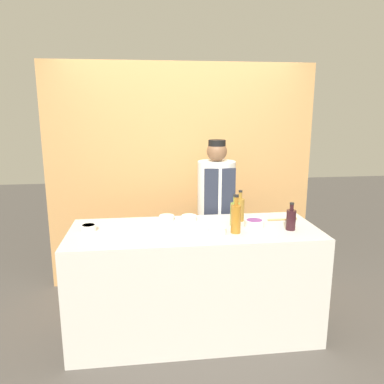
{
  "coord_description": "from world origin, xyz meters",
  "views": [
    {
      "loc": [
        -0.39,
        -2.95,
        1.93
      ],
      "look_at": [
        0.0,
        0.16,
        1.23
      ],
      "focal_mm": 35.0,
      "sensor_mm": 36.0,
      "label": 1
    }
  ],
  "objects_px": {
    "sauce_bowl_purple": "(254,223)",
    "bottle_wine": "(291,219)",
    "sauce_bowl_yellow": "(217,230)",
    "chef_center": "(216,214)",
    "wooden_spoon": "(287,219)",
    "sauce_bowl_brown": "(89,228)",
    "bottle_amber": "(236,218)",
    "sauce_bowl_white": "(167,218)",
    "bottle_oil": "(235,213)",
    "sauce_bowl_green": "(189,218)",
    "bottle_vinegar": "(240,209)",
    "cutting_board": "(154,231)"
  },
  "relations": [
    {
      "from": "sauce_bowl_brown",
      "to": "chef_center",
      "type": "relative_size",
      "value": 0.08
    },
    {
      "from": "bottle_vinegar",
      "to": "bottle_amber",
      "type": "height_order",
      "value": "bottle_amber"
    },
    {
      "from": "sauce_bowl_green",
      "to": "sauce_bowl_brown",
      "type": "relative_size",
      "value": 1.09
    },
    {
      "from": "sauce_bowl_yellow",
      "to": "bottle_amber",
      "type": "xyz_separation_m",
      "value": [
        0.15,
        0.0,
        0.09
      ]
    },
    {
      "from": "sauce_bowl_yellow",
      "to": "bottle_wine",
      "type": "bearing_deg",
      "value": 1.69
    },
    {
      "from": "bottle_vinegar",
      "to": "bottle_amber",
      "type": "relative_size",
      "value": 0.88
    },
    {
      "from": "bottle_vinegar",
      "to": "sauce_bowl_white",
      "type": "bearing_deg",
      "value": 171.82
    },
    {
      "from": "bottle_wine",
      "to": "chef_center",
      "type": "bearing_deg",
      "value": 121.3
    },
    {
      "from": "sauce_bowl_yellow",
      "to": "bottle_wine",
      "type": "height_order",
      "value": "bottle_wine"
    },
    {
      "from": "bottle_vinegar",
      "to": "sauce_bowl_purple",
      "type": "bearing_deg",
      "value": -64.05
    },
    {
      "from": "cutting_board",
      "to": "chef_center",
      "type": "distance_m",
      "value": 0.96
    },
    {
      "from": "sauce_bowl_purple",
      "to": "sauce_bowl_green",
      "type": "height_order",
      "value": "sauce_bowl_purple"
    },
    {
      "from": "bottle_oil",
      "to": "sauce_bowl_white",
      "type": "bearing_deg",
      "value": 159.38
    },
    {
      "from": "sauce_bowl_yellow",
      "to": "cutting_board",
      "type": "height_order",
      "value": "sauce_bowl_yellow"
    },
    {
      "from": "sauce_bowl_yellow",
      "to": "bottle_vinegar",
      "type": "xyz_separation_m",
      "value": [
        0.27,
        0.32,
        0.08
      ]
    },
    {
      "from": "bottle_vinegar",
      "to": "bottle_wine",
      "type": "height_order",
      "value": "bottle_vinegar"
    },
    {
      "from": "sauce_bowl_purple",
      "to": "sauce_bowl_green",
      "type": "relative_size",
      "value": 1.22
    },
    {
      "from": "sauce_bowl_white",
      "to": "cutting_board",
      "type": "bearing_deg",
      "value": -111.06
    },
    {
      "from": "bottle_vinegar",
      "to": "bottle_wine",
      "type": "distance_m",
      "value": 0.46
    },
    {
      "from": "wooden_spoon",
      "to": "chef_center",
      "type": "height_order",
      "value": "chef_center"
    },
    {
      "from": "sauce_bowl_white",
      "to": "bottle_amber",
      "type": "relative_size",
      "value": 0.42
    },
    {
      "from": "sauce_bowl_white",
      "to": "sauce_bowl_green",
      "type": "bearing_deg",
      "value": -9.42
    },
    {
      "from": "sauce_bowl_green",
      "to": "sauce_bowl_brown",
      "type": "distance_m",
      "value": 0.87
    },
    {
      "from": "bottle_oil",
      "to": "sauce_bowl_green",
      "type": "bearing_deg",
      "value": 153.99
    },
    {
      "from": "sauce_bowl_purple",
      "to": "sauce_bowl_white",
      "type": "height_order",
      "value": "sauce_bowl_purple"
    },
    {
      "from": "wooden_spoon",
      "to": "chef_center",
      "type": "xyz_separation_m",
      "value": [
        -0.55,
        0.52,
        -0.09
      ]
    },
    {
      "from": "bottle_vinegar",
      "to": "chef_center",
      "type": "distance_m",
      "value": 0.53
    },
    {
      "from": "sauce_bowl_white",
      "to": "bottle_oil",
      "type": "distance_m",
      "value": 0.62
    },
    {
      "from": "chef_center",
      "to": "sauce_bowl_green",
      "type": "bearing_deg",
      "value": -127.42
    },
    {
      "from": "sauce_bowl_purple",
      "to": "sauce_bowl_yellow",
      "type": "bearing_deg",
      "value": -157.45
    },
    {
      "from": "sauce_bowl_purple",
      "to": "sauce_bowl_yellow",
      "type": "height_order",
      "value": "sauce_bowl_purple"
    },
    {
      "from": "sauce_bowl_purple",
      "to": "sauce_bowl_brown",
      "type": "height_order",
      "value": "sauce_bowl_purple"
    },
    {
      "from": "sauce_bowl_yellow",
      "to": "bottle_oil",
      "type": "height_order",
      "value": "bottle_oil"
    },
    {
      "from": "sauce_bowl_purple",
      "to": "bottle_vinegar",
      "type": "relative_size",
      "value": 0.59
    },
    {
      "from": "sauce_bowl_green",
      "to": "sauce_bowl_yellow",
      "type": "height_order",
      "value": "sauce_bowl_yellow"
    },
    {
      "from": "sauce_bowl_yellow",
      "to": "bottle_oil",
      "type": "distance_m",
      "value": 0.28
    },
    {
      "from": "sauce_bowl_white",
      "to": "bottle_vinegar",
      "type": "xyz_separation_m",
      "value": [
        0.65,
        -0.09,
        0.08
      ]
    },
    {
      "from": "bottle_amber",
      "to": "chef_center",
      "type": "height_order",
      "value": "chef_center"
    },
    {
      "from": "bottle_oil",
      "to": "bottle_amber",
      "type": "bearing_deg",
      "value": -101.3
    },
    {
      "from": "bottle_vinegar",
      "to": "bottle_wine",
      "type": "bearing_deg",
      "value": -39.96
    },
    {
      "from": "sauce_bowl_white",
      "to": "chef_center",
      "type": "bearing_deg",
      "value": 36.91
    },
    {
      "from": "sauce_bowl_green",
      "to": "sauce_bowl_white",
      "type": "distance_m",
      "value": 0.2
    },
    {
      "from": "sauce_bowl_white",
      "to": "sauce_bowl_yellow",
      "type": "height_order",
      "value": "sauce_bowl_yellow"
    },
    {
      "from": "bottle_oil",
      "to": "wooden_spoon",
      "type": "distance_m",
      "value": 0.52
    },
    {
      "from": "sauce_bowl_yellow",
      "to": "chef_center",
      "type": "relative_size",
      "value": 0.09
    },
    {
      "from": "cutting_board",
      "to": "bottle_oil",
      "type": "bearing_deg",
      "value": 7.9
    },
    {
      "from": "sauce_bowl_white",
      "to": "chef_center",
      "type": "relative_size",
      "value": 0.08
    },
    {
      "from": "sauce_bowl_purple",
      "to": "bottle_wine",
      "type": "distance_m",
      "value": 0.31
    },
    {
      "from": "sauce_bowl_brown",
      "to": "bottle_amber",
      "type": "height_order",
      "value": "bottle_amber"
    },
    {
      "from": "bottle_amber",
      "to": "chef_center",
      "type": "bearing_deg",
      "value": 90.56
    }
  ]
}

